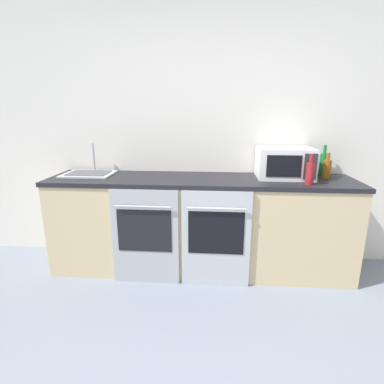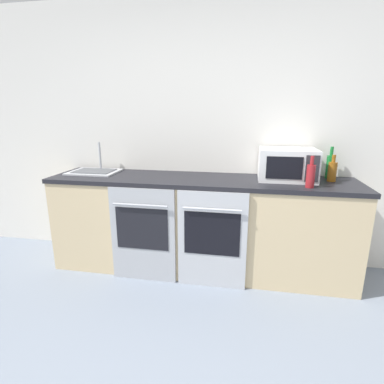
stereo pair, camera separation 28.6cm
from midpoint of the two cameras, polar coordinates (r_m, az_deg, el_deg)
wall_back at (r=3.10m, az=-0.69°, el=10.71°), size 10.00×0.06×2.60m
counter_back at (r=2.96m, az=-1.22°, el=-6.15°), size 2.88×0.63×0.93m
oven_left at (r=2.76m, az=-11.92°, el=-8.40°), size 0.60×0.06×0.89m
oven_right at (r=2.66m, az=1.46°, el=-9.01°), size 0.60×0.06×0.89m
microwave at (r=2.91m, az=14.53°, el=5.41°), size 0.50×0.39×0.28m
bottle_amber at (r=3.01m, az=21.87°, el=4.18°), size 0.08×0.08×0.24m
bottle_green at (r=3.14m, az=21.39°, el=5.04°), size 0.07×0.07×0.30m
bottle_red at (r=2.69m, az=18.76°, el=3.45°), size 0.07×0.07×0.26m
sink at (r=3.19m, az=-21.47°, el=3.37°), size 0.48×0.37×0.29m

